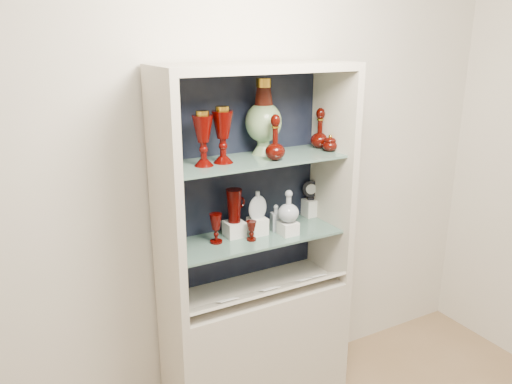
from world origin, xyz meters
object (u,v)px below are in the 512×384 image
clear_square_bottle (276,217)px  enamel_urn (263,117)px  flat_flask (258,204)px  pedestal_lamp_right (223,135)px  ruby_pitcher (234,206)px  ruby_goblet_small (251,231)px  lidded_bowl (330,143)px  ruby_goblet_tall (216,228)px  ruby_decanter_b (320,127)px  cobalt_goblet (173,235)px  pedestal_lamp_left (203,139)px  cameo_medallion (311,190)px  ruby_decanter_a (275,135)px  clear_round_decanter (288,207)px

clear_square_bottle → enamel_urn: bearing=130.5°
enamel_urn → flat_flask: size_ratio=2.55×
pedestal_lamp_right → flat_flask: pedestal_lamp_right is taller
ruby_pitcher → pedestal_lamp_right: bearing=-160.9°
enamel_urn → ruby_goblet_small: 0.59m
lidded_bowl → ruby_pitcher: bearing=170.0°
ruby_goblet_tall → ruby_decanter_b: bearing=3.3°
cobalt_goblet → flat_flask: bearing=0.4°
pedestal_lamp_left → cameo_medallion: size_ratio=2.19×
enamel_urn → lidded_bowl: enamel_urn is taller
cobalt_goblet → ruby_decanter_a: bearing=-9.8°
lidded_bowl → pedestal_lamp_left: bearing=177.5°
ruby_decanter_a → lidded_bowl: size_ratio=2.80×
clear_round_decanter → pedestal_lamp_left: bearing=173.3°
ruby_goblet_small → clear_square_bottle: (0.18, 0.06, 0.02)m
cobalt_goblet → flat_flask: flat_flask is taller
ruby_decanter_b → ruby_goblet_tall: (-0.65, -0.04, -0.46)m
ruby_decanter_a → ruby_goblet_small: bearing=164.9°
pedestal_lamp_left → cobalt_goblet: pedestal_lamp_left is taller
pedestal_lamp_right → ruby_goblet_small: size_ratio=2.62×
ruby_goblet_small → ruby_decanter_a: bearing=-15.1°
flat_flask → pedestal_lamp_left: bearing=-179.1°
cobalt_goblet → ruby_goblet_tall: (0.23, 0.00, -0.01)m
ruby_goblet_tall → cameo_medallion: (0.65, 0.10, 0.08)m
ruby_goblet_tall → flat_flask: (0.24, 0.00, 0.09)m
pedestal_lamp_right → flat_flask: (0.20, 0.02, -0.39)m
cobalt_goblet → lidded_bowl: bearing=-3.7°
ruby_decanter_b → flat_flask: size_ratio=1.53×
ruby_pitcher → flat_flask: size_ratio=1.16×
ruby_decanter_b → pedestal_lamp_right: bearing=-175.1°
flat_flask → ruby_goblet_small: bearing=-143.3°
ruby_goblet_small → clear_square_bottle: bearing=18.6°
pedestal_lamp_right → ruby_decanter_a: (0.25, -0.08, -0.01)m
clear_round_decanter → cameo_medallion: clear_round_decanter is taller
ruby_decanter_b → lidded_bowl: size_ratio=2.55×
lidded_bowl → ruby_pitcher: size_ratio=0.52×
pedestal_lamp_left → lidded_bowl: size_ratio=2.85×
lidded_bowl → flat_flask: bearing=171.6°
ruby_decanter_b → cameo_medallion: bearing=90.0°
lidded_bowl → flat_flask: size_ratio=0.60×
ruby_decanter_b → enamel_urn: bearing=176.6°
ruby_goblet_tall → ruby_goblet_small: bearing=-19.0°
clear_square_bottle → flat_flask: bearing=-179.9°
ruby_decanter_a → ruby_decanter_b: size_ratio=1.10×
clear_square_bottle → ruby_goblet_small: bearing=-161.4°
pedestal_lamp_right → cobalt_goblet: bearing=177.2°
cobalt_goblet → flat_flask: size_ratio=1.10×
ruby_decanter_b → cobalt_goblet: 0.99m
ruby_decanter_a → flat_flask: bearing=117.1°
pedestal_lamp_right → ruby_goblet_tall: size_ratio=1.76×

